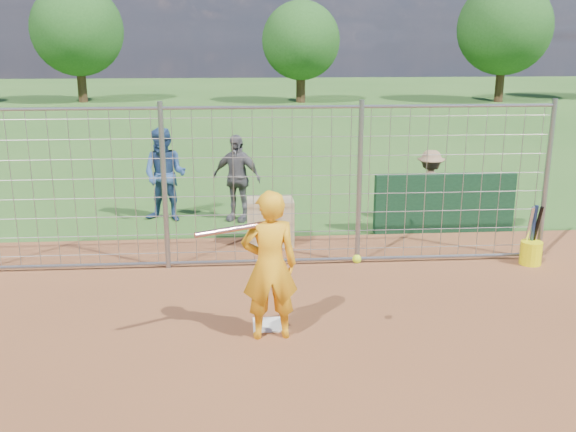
{
  "coord_description": "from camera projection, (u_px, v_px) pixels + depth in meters",
  "views": [
    {
      "loc": [
        -0.32,
        -7.61,
        3.52
      ],
      "look_at": [
        0.3,
        0.8,
        1.15
      ],
      "focal_mm": 40.0,
      "sensor_mm": 36.0,
      "label": 1
    }
  ],
  "objects": [
    {
      "name": "dugout_wall",
      "position": [
        444.0,
        203.0,
        11.83
      ],
      "size": [
        2.6,
        0.2,
        1.1
      ],
      "primitive_type": "cube",
      "color": "#11381E",
      "rests_on": "ground"
    },
    {
      "name": "equipment_bin",
      "position": [
        270.0,
        222.0,
        11.17
      ],
      "size": [
        0.8,
        0.55,
        0.8
      ],
      "primitive_type": "cube",
      "rotation": [
        0.0,
        0.0,
        -0.0
      ],
      "color": "tan",
      "rests_on": "ground"
    },
    {
      "name": "equipment_in_play",
      "position": [
        262.0,
        237.0,
        7.21
      ],
      "size": [
        1.89,
        0.44,
        0.47
      ],
      "color": "silver",
      "rests_on": "ground"
    },
    {
      "name": "bystander_c",
      "position": [
        430.0,
        186.0,
        12.42
      ],
      "size": [
        0.99,
        0.67,
        1.42
      ],
      "primitive_type": "imported",
      "rotation": [
        0.0,
        0.0,
        2.98
      ],
      "color": "#926E4F",
      "rests_on": "ground"
    },
    {
      "name": "backstop_fence",
      "position": [
        263.0,
        189.0,
        9.86
      ],
      "size": [
        9.08,
        0.08,
        2.6
      ],
      "color": "gray",
      "rests_on": "ground"
    },
    {
      "name": "batter",
      "position": [
        270.0,
        266.0,
        7.54
      ],
      "size": [
        0.7,
        0.49,
        1.83
      ],
      "primitive_type": "imported",
      "rotation": [
        0.0,
        0.0,
        3.22
      ],
      "color": "#F9A515",
      "rests_on": "ground"
    },
    {
      "name": "tree_line",
      "position": [
        303.0,
        33.0,
        34.51
      ],
      "size": [
        44.66,
        6.72,
        6.48
      ],
      "color": "#3F2B19",
      "rests_on": "ground"
    },
    {
      "name": "home_plate",
      "position": [
        270.0,
        325.0,
        8.09
      ],
      "size": [
        0.43,
        0.43,
        0.02
      ],
      "primitive_type": "cube",
      "color": "silver",
      "rests_on": "ground"
    },
    {
      "name": "bucket_with_bats",
      "position": [
        531.0,
        250.0,
        10.2
      ],
      "size": [
        0.34,
        0.36,
        0.98
      ],
      "color": "#F7F00D",
      "rests_on": "ground"
    },
    {
      "name": "bystander_a",
      "position": [
        165.0,
        175.0,
        12.47
      ],
      "size": [
        1.05,
        0.92,
        1.83
      ],
      "primitive_type": "imported",
      "rotation": [
        0.0,
        0.0,
        -0.29
      ],
      "color": "navy",
      "rests_on": "ground"
    },
    {
      "name": "bystander_b",
      "position": [
        236.0,
        178.0,
        12.5
      ],
      "size": [
        1.08,
        0.8,
        1.71
      ],
      "primitive_type": "imported",
      "rotation": [
        0.0,
        0.0,
        -0.44
      ],
      "color": "#545358",
      "rests_on": "ground"
    },
    {
      "name": "ground",
      "position": [
        269.0,
        319.0,
        8.28
      ],
      "size": [
        100.0,
        100.0,
        0.0
      ],
      "primitive_type": "plane",
      "color": "#2D591E",
      "rests_on": "ground"
    }
  ]
}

